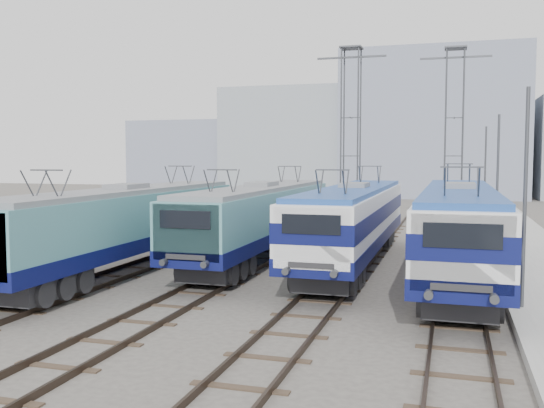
{
  "coord_description": "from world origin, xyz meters",
  "views": [
    {
      "loc": [
        6.48,
        -17.75,
        4.87
      ],
      "look_at": [
        -0.91,
        7.0,
        2.9
      ],
      "focal_mm": 40.0,
      "sensor_mm": 36.0,
      "label": 1
    }
  ],
  "objects_px": {
    "locomotive_center_right": "(354,217)",
    "locomotive_far_left": "(125,222)",
    "locomotive_far_right": "(459,223)",
    "mast_front": "(525,203)",
    "mast_rear": "(485,178)",
    "mast_mid": "(497,186)",
    "catenary_tower_west": "(351,131)",
    "locomotive_center_left": "(260,215)",
    "catenary_tower_east": "(454,131)"
  },
  "relations": [
    {
      "from": "locomotive_center_right",
      "to": "locomotive_far_left",
      "type": "bearing_deg",
      "value": -153.74
    },
    {
      "from": "locomotive_center_right",
      "to": "locomotive_far_right",
      "type": "xyz_separation_m",
      "value": [
        4.5,
        -2.01,
        0.07
      ]
    },
    {
      "from": "mast_front",
      "to": "mast_rear",
      "type": "bearing_deg",
      "value": 90.0
    },
    {
      "from": "locomotive_far_left",
      "to": "mast_mid",
      "type": "height_order",
      "value": "mast_mid"
    },
    {
      "from": "locomotive_far_right",
      "to": "mast_mid",
      "type": "relative_size",
      "value": 2.58
    },
    {
      "from": "locomotive_center_right",
      "to": "locomotive_far_right",
      "type": "height_order",
      "value": "locomotive_far_right"
    },
    {
      "from": "locomotive_far_left",
      "to": "locomotive_center_right",
      "type": "distance_m",
      "value": 10.04
    },
    {
      "from": "locomotive_far_right",
      "to": "mast_mid",
      "type": "distance_m",
      "value": 7.12
    },
    {
      "from": "mast_rear",
      "to": "locomotive_far_left",
      "type": "bearing_deg",
      "value": -125.9
    },
    {
      "from": "locomotive_far_left",
      "to": "mast_rear",
      "type": "bearing_deg",
      "value": 54.1
    },
    {
      "from": "catenary_tower_west",
      "to": "mast_rear",
      "type": "height_order",
      "value": "catenary_tower_west"
    },
    {
      "from": "locomotive_center_right",
      "to": "mast_rear",
      "type": "bearing_deg",
      "value": 69.25
    },
    {
      "from": "locomotive_far_left",
      "to": "locomotive_far_right",
      "type": "xyz_separation_m",
      "value": [
        13.5,
        2.43,
        0.12
      ]
    },
    {
      "from": "locomotive_center_left",
      "to": "catenary_tower_west",
      "type": "distance_m",
      "value": 13.43
    },
    {
      "from": "locomotive_far_right",
      "to": "catenary_tower_east",
      "type": "xyz_separation_m",
      "value": [
        -0.25,
        16.77,
        4.34
      ]
    },
    {
      "from": "locomotive_far_left",
      "to": "mast_rear",
      "type": "height_order",
      "value": "mast_rear"
    },
    {
      "from": "catenary_tower_east",
      "to": "mast_front",
      "type": "height_order",
      "value": "catenary_tower_east"
    },
    {
      "from": "locomotive_center_left",
      "to": "mast_mid",
      "type": "distance_m",
      "value": 11.81
    },
    {
      "from": "locomotive_far_right",
      "to": "mast_rear",
      "type": "distance_m",
      "value": 18.9
    },
    {
      "from": "locomotive_center_right",
      "to": "locomotive_center_left",
      "type": "bearing_deg",
      "value": 176.11
    },
    {
      "from": "locomotive_far_left",
      "to": "catenary_tower_east",
      "type": "xyz_separation_m",
      "value": [
        13.25,
        19.2,
        4.46
      ]
    },
    {
      "from": "locomotive_center_left",
      "to": "mast_front",
      "type": "distance_m",
      "value": 13.28
    },
    {
      "from": "locomotive_center_left",
      "to": "catenary_tower_east",
      "type": "xyz_separation_m",
      "value": [
        8.75,
        14.46,
        4.48
      ]
    },
    {
      "from": "locomotive_far_left",
      "to": "mast_mid",
      "type": "bearing_deg",
      "value": 30.94
    },
    {
      "from": "locomotive_center_left",
      "to": "catenary_tower_east",
      "type": "height_order",
      "value": "catenary_tower_east"
    },
    {
      "from": "catenary_tower_east",
      "to": "mast_mid",
      "type": "xyz_separation_m",
      "value": [
        2.1,
        -10.0,
        -3.14
      ]
    },
    {
      "from": "locomotive_center_left",
      "to": "catenary_tower_west",
      "type": "bearing_deg",
      "value": 79.76
    },
    {
      "from": "catenary_tower_east",
      "to": "mast_front",
      "type": "xyz_separation_m",
      "value": [
        2.1,
        -22.0,
        -3.14
      ]
    },
    {
      "from": "locomotive_center_left",
      "to": "catenary_tower_west",
      "type": "relative_size",
      "value": 1.44
    },
    {
      "from": "locomotive_far_left",
      "to": "mast_front",
      "type": "xyz_separation_m",
      "value": [
        15.35,
        -2.8,
        1.31
      ]
    },
    {
      "from": "locomotive_far_left",
      "to": "locomotive_center_right",
      "type": "bearing_deg",
      "value": 26.26
    },
    {
      "from": "catenary_tower_west",
      "to": "mast_rear",
      "type": "relative_size",
      "value": 1.71
    },
    {
      "from": "catenary_tower_east",
      "to": "locomotive_far_right",
      "type": "bearing_deg",
      "value": -89.15
    },
    {
      "from": "locomotive_center_right",
      "to": "mast_front",
      "type": "relative_size",
      "value": 2.49
    },
    {
      "from": "mast_front",
      "to": "locomotive_far_right",
      "type": "bearing_deg",
      "value": 109.48
    },
    {
      "from": "locomotive_far_right",
      "to": "mast_rear",
      "type": "relative_size",
      "value": 2.58
    },
    {
      "from": "mast_rear",
      "to": "catenary_tower_east",
      "type": "bearing_deg",
      "value": -136.4
    },
    {
      "from": "locomotive_far_right",
      "to": "mast_rear",
      "type": "xyz_separation_m",
      "value": [
        1.85,
        18.77,
        1.2
      ]
    },
    {
      "from": "mast_front",
      "to": "locomotive_center_left",
      "type": "bearing_deg",
      "value": 145.19
    },
    {
      "from": "locomotive_center_right",
      "to": "catenary_tower_east",
      "type": "relative_size",
      "value": 1.45
    },
    {
      "from": "catenary_tower_west",
      "to": "catenary_tower_east",
      "type": "height_order",
      "value": "same"
    },
    {
      "from": "locomotive_far_left",
      "to": "locomotive_center_right",
      "type": "xyz_separation_m",
      "value": [
        9.0,
        4.44,
        0.04
      ]
    },
    {
      "from": "locomotive_far_right",
      "to": "mast_front",
      "type": "bearing_deg",
      "value": -70.52
    },
    {
      "from": "locomotive_far_left",
      "to": "mast_mid",
      "type": "distance_m",
      "value": 17.95
    },
    {
      "from": "locomotive_center_right",
      "to": "catenary_tower_west",
      "type": "xyz_separation_m",
      "value": [
        -2.25,
        12.76,
        4.41
      ]
    },
    {
      "from": "locomotive_far_right",
      "to": "mast_front",
      "type": "height_order",
      "value": "mast_front"
    },
    {
      "from": "locomotive_center_left",
      "to": "locomotive_far_right",
      "type": "height_order",
      "value": "locomotive_far_right"
    },
    {
      "from": "mast_front",
      "to": "mast_mid",
      "type": "height_order",
      "value": "same"
    },
    {
      "from": "catenary_tower_west",
      "to": "catenary_tower_east",
      "type": "relative_size",
      "value": 1.0
    },
    {
      "from": "locomotive_center_left",
      "to": "locomotive_far_right",
      "type": "distance_m",
      "value": 9.29
    }
  ]
}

